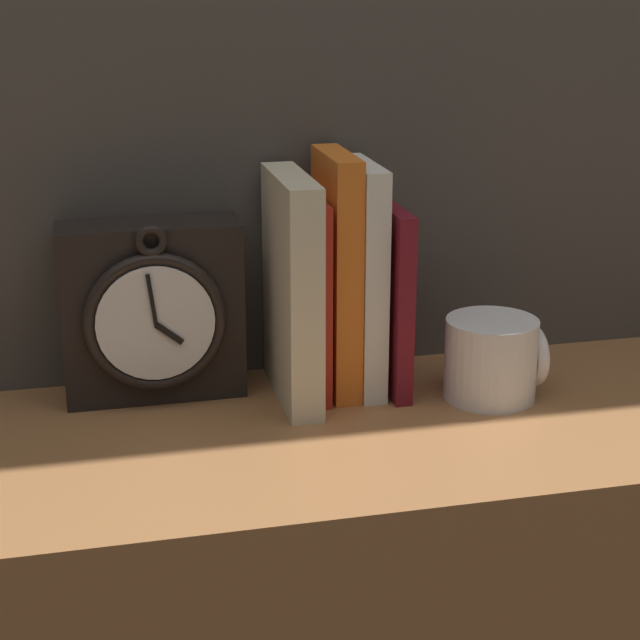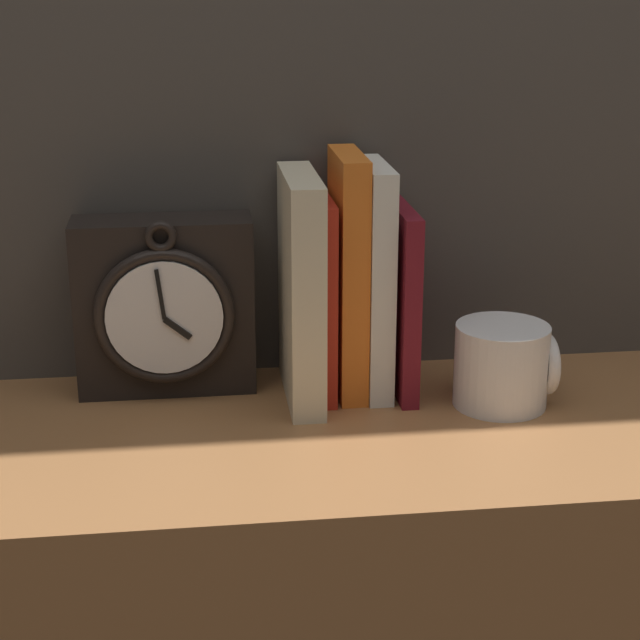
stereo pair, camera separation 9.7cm
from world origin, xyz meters
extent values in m
cube|color=#47423D|center=(0.00, 0.19, 1.30)|extent=(6.00, 0.05, 2.60)
cube|color=black|center=(-0.14, 0.13, 1.04)|extent=(0.18, 0.06, 0.18)
torus|color=black|center=(-0.14, 0.09, 1.04)|extent=(0.14, 0.01, 0.14)
cylinder|color=silver|center=(-0.14, 0.09, 1.04)|extent=(0.11, 0.01, 0.11)
cube|color=black|center=(-0.13, 0.08, 1.03)|extent=(0.03, 0.00, 0.02)
cube|color=black|center=(-0.15, 0.08, 1.06)|extent=(0.01, 0.00, 0.05)
torus|color=black|center=(-0.14, 0.09, 1.12)|extent=(0.03, 0.01, 0.03)
cube|color=beige|center=(-0.01, 0.09, 1.06)|extent=(0.03, 0.14, 0.23)
cube|color=#B42818|center=(0.02, 0.10, 1.05)|extent=(0.01, 0.11, 0.20)
cube|color=orange|center=(0.04, 0.10, 1.07)|extent=(0.03, 0.11, 0.24)
cube|color=silver|center=(0.07, 0.10, 1.07)|extent=(0.02, 0.11, 0.23)
cube|color=maroon|center=(0.09, 0.10, 1.04)|extent=(0.02, 0.12, 0.19)
cylinder|color=white|center=(0.19, 0.04, 0.99)|extent=(0.09, 0.09, 0.08)
torus|color=white|center=(0.23, 0.04, 0.99)|extent=(0.01, 0.06, 0.06)
camera|label=1|loc=(-0.21, -0.90, 1.37)|focal=60.00mm
camera|label=2|loc=(-0.12, -0.92, 1.37)|focal=60.00mm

